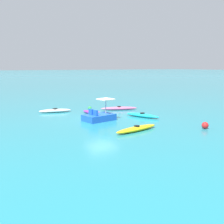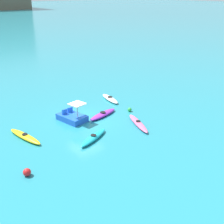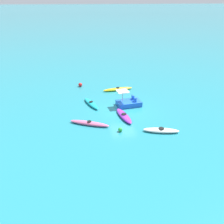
{
  "view_description": "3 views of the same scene",
  "coord_description": "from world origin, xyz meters",
  "views": [
    {
      "loc": [
        -18.89,
        10.37,
        4.21
      ],
      "look_at": [
        -0.55,
        -0.68,
        0.53
      ],
      "focal_mm": 42.54,
      "sensor_mm": 36.0,
      "label": 1
    },
    {
      "loc": [
        -12.2,
        -18.1,
        9.86
      ],
      "look_at": [
        1.79,
        -1.41,
        0.73
      ],
      "focal_mm": 46.14,
      "sensor_mm": 36.0,
      "label": 2
    },
    {
      "loc": [
        20.73,
        -3.72,
        10.17
      ],
      "look_at": [
        1.24,
        -1.31,
        0.37
      ],
      "focal_mm": 37.7,
      "sensor_mm": 36.0,
      "label": 3
    }
  ],
  "objects": [
    {
      "name": "ground_plane",
      "position": [
        0.0,
        0.0,
        0.0
      ],
      "size": [
        600.0,
        600.0,
        0.0
      ],
      "primitive_type": "plane",
      "color": "teal"
    },
    {
      "name": "kayak_white",
      "position": [
        4.69,
        2.35,
        0.16
      ],
      "size": [
        1.33,
        3.03,
        0.37
      ],
      "color": "white",
      "rests_on": "ground_plane"
    },
    {
      "name": "kayak_cyan",
      "position": [
        -1.42,
        -3.15,
        0.16
      ],
      "size": [
        3.14,
        1.74,
        0.37
      ],
      "color": "#19B7C6",
      "rests_on": "ground_plane"
    },
    {
      "name": "kayak_purple",
      "position": [
        1.73,
        -0.26,
        0.16
      ],
      "size": [
        3.28,
        1.41,
        0.37
      ],
      "color": "purple",
      "rests_on": "ground_plane"
    },
    {
      "name": "kayak_pink",
      "position": [
        2.77,
        -3.49,
        0.16
      ],
      "size": [
        1.9,
        3.53,
        0.37
      ],
      "color": "pink",
      "rests_on": "ground_plane"
    },
    {
      "name": "kayak_yellow",
      "position": [
        -5.13,
        0.17,
        0.16
      ],
      "size": [
        1.18,
        3.63,
        0.37
      ],
      "color": "yellow",
      "rests_on": "ground_plane"
    },
    {
      "name": "pedal_boat_blue",
      "position": [
        -0.78,
        0.64,
        0.34
      ],
      "size": [
        1.86,
        2.62,
        1.68
      ],
      "color": "blue",
      "rests_on": "ground_plane"
    },
    {
      "name": "buoy_green",
      "position": [
        4.18,
        -0.99,
        0.18
      ],
      "size": [
        0.36,
        0.36,
        0.36
      ],
      "primitive_type": "sphere",
      "color": "green",
      "rests_on": "ground_plane"
    },
    {
      "name": "buoy_red",
      "position": [
        -7.0,
        -4.25,
        0.23
      ],
      "size": [
        0.47,
        0.47,
        0.47
      ],
      "primitive_type": "sphere",
      "color": "red",
      "rests_on": "ground_plane"
    }
  ]
}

